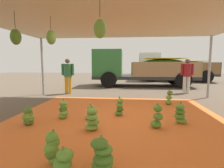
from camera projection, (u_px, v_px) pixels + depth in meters
The scene contains 18 objects.
ground_plane at pixel (121, 97), 7.65m from camera, with size 40.00×40.00×0.00m, color brown.
tarp_orange at pixel (117, 118), 4.68m from camera, with size 5.85×5.59×0.01m, color orange.
tent_canopy at pixel (116, 17), 4.27m from camera, with size 8.00×7.00×2.75m.
banana_bunch_0 at pixel (157, 117), 3.96m from camera, with size 0.34×0.32×0.59m.
banana_bunch_1 at pixel (180, 115), 4.26m from camera, with size 0.39×0.38×0.54m.
banana_bunch_2 at pixel (63, 166), 2.19m from camera, with size 0.39×0.38×0.44m.
banana_bunch_3 at pixel (53, 148), 2.54m from camera, with size 0.34×0.34×0.52m.
banana_bunch_4 at pixel (102, 155), 2.40m from camera, with size 0.43×0.43×0.51m.
banana_bunch_5 at pixel (169, 98), 6.25m from camera, with size 0.34×0.36×0.55m.
banana_bunch_6 at pixel (63, 110), 4.65m from camera, with size 0.33×0.32×0.54m.
banana_bunch_7 at pixel (28, 117), 4.13m from camera, with size 0.36×0.37×0.48m.
banana_bunch_8 at pixel (90, 113), 4.56m from camera, with size 0.34×0.34×0.44m.
banana_bunch_9 at pixel (92, 120), 3.83m from camera, with size 0.40×0.42×0.56m.
banana_bunch_10 at pixel (119, 108), 4.90m from camera, with size 0.33×0.31×0.56m.
cargo_truck_main at pixel (140, 68), 11.44m from camera, with size 6.69×2.43×2.40m.
cargo_truck_far at pixel (173, 67), 14.73m from camera, with size 6.39×2.93×2.40m.
worker_0 at pixel (187, 73), 8.62m from camera, with size 0.64×0.39×1.75m.
worker_1 at pixel (68, 73), 8.47m from camera, with size 0.64×0.39×1.75m.
Camera 1 is at (0.32, -4.53, 1.50)m, focal length 27.41 mm.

